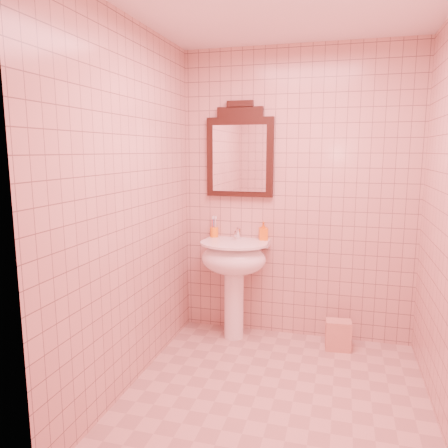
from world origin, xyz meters
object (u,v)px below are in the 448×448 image
(toothbrush_cup, at_px, (214,232))
(towel, at_px, (338,335))
(mirror, at_px, (240,153))
(pedestal_sink, at_px, (234,265))
(soap_dispenser, at_px, (263,231))

(toothbrush_cup, height_order, towel, toothbrush_cup)
(mirror, xyz_separation_m, towel, (0.90, -0.20, -1.49))
(toothbrush_cup, bearing_deg, towel, -8.72)
(mirror, distance_m, towel, 1.75)
(towel, bearing_deg, mirror, 167.56)
(pedestal_sink, height_order, soap_dispenser, soap_dispenser)
(towel, bearing_deg, soap_dispenser, 166.69)
(pedestal_sink, relative_size, soap_dispenser, 5.40)
(pedestal_sink, distance_m, mirror, 0.97)
(pedestal_sink, relative_size, mirror, 1.05)
(pedestal_sink, xyz_separation_m, towel, (0.90, 0.00, -0.54))
(soap_dispenser, bearing_deg, toothbrush_cup, 159.70)
(soap_dispenser, height_order, towel, soap_dispenser)
(soap_dispenser, bearing_deg, pedestal_sink, -162.56)
(mirror, bearing_deg, toothbrush_cup, -173.76)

